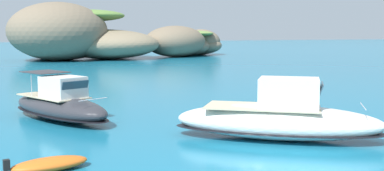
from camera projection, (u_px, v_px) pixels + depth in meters
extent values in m
ellipsoid|color=#756651|center=(67.00, 44.00, 77.00)|extent=(16.06, 14.88, 5.09)
ellipsoid|color=#84755B|center=(108.00, 44.00, 79.74)|extent=(22.25, 21.05, 4.96)
ellipsoid|color=#756651|center=(58.00, 31.00, 75.44)|extent=(21.98, 21.68, 9.35)
ellipsoid|color=#756651|center=(46.00, 48.00, 80.00)|extent=(7.33, 5.24, 3.51)
ellipsoid|color=#84755B|center=(108.00, 44.00, 82.95)|extent=(19.14, 19.36, 5.00)
ellipsoid|color=olive|center=(86.00, 15.00, 79.43)|extent=(13.11, 11.92, 2.03)
ellipsoid|color=#756651|center=(175.00, 41.00, 85.89)|extent=(14.97, 13.08, 5.69)
ellipsoid|color=#756651|center=(201.00, 42.00, 93.11)|extent=(8.74, 8.63, 5.07)
ellipsoid|color=#756651|center=(196.00, 45.00, 93.94)|extent=(13.05, 13.70, 3.72)
ellipsoid|color=#756651|center=(187.00, 46.00, 90.78)|extent=(9.05, 11.57, 3.78)
ellipsoid|color=olive|center=(188.00, 33.00, 89.91)|extent=(10.05, 9.14, 1.18)
ellipsoid|color=#2D2D33|center=(60.00, 108.00, 25.06)|extent=(5.67, 8.09, 1.34)
ellipsoid|color=black|center=(60.00, 113.00, 25.09)|extent=(5.78, 8.25, 0.16)
cube|color=#C6B793|center=(53.00, 96.00, 25.39)|extent=(3.75, 4.77, 0.06)
cube|color=silver|center=(63.00, 87.00, 24.66)|extent=(2.47, 2.71, 1.10)
cube|color=#2D4756|center=(75.00, 86.00, 23.89)|extent=(1.48, 0.92, 0.59)
cylinder|color=silver|center=(93.00, 99.00, 22.90)|extent=(1.49, 0.78, 0.04)
cube|color=#333338|center=(45.00, 72.00, 25.78)|extent=(2.71, 2.94, 0.04)
cylinder|color=silver|center=(59.00, 82.00, 26.45)|extent=(0.03, 0.03, 1.26)
cylinder|color=silver|center=(31.00, 85.00, 25.25)|extent=(0.03, 0.03, 1.26)
ellipsoid|color=white|center=(278.00, 122.00, 20.58)|extent=(8.99, 7.26, 1.53)
ellipsoid|color=black|center=(278.00, 130.00, 20.62)|extent=(9.17, 7.41, 0.18)
cube|color=#C6B793|center=(262.00, 107.00, 20.66)|extent=(5.40, 4.67, 0.06)
cube|color=silver|center=(289.00, 93.00, 20.32)|extent=(3.15, 2.98, 1.26)
cube|color=#2D4756|center=(320.00, 91.00, 20.01)|extent=(1.21, 1.62, 0.67)
cylinder|color=silver|center=(363.00, 106.00, 19.67)|extent=(1.08, 1.59, 0.04)
ellipsoid|color=orange|center=(50.00, 164.00, 16.02)|extent=(2.77, 1.60, 0.44)
cube|color=#9E998E|center=(50.00, 162.00, 16.01)|extent=(1.90, 0.96, 0.06)
cube|color=black|center=(7.00, 165.00, 15.26)|extent=(0.24, 0.24, 0.36)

